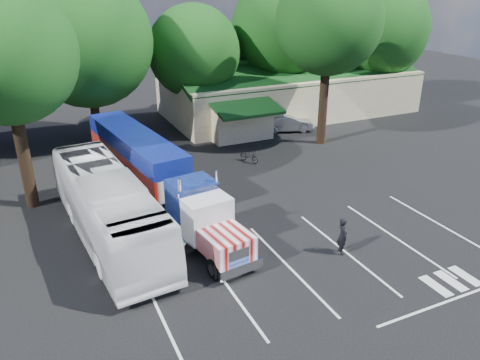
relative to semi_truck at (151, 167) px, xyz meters
name	(u,v)px	position (x,y,z in m)	size (l,w,h in m)	color
ground	(236,213)	(3.81, -3.79, -2.14)	(120.00, 120.00, 0.00)	black
event_hall	(288,91)	(17.55, 14.02, 0.07)	(24.20, 14.12, 5.55)	beige
tree_row_c	(86,41)	(-1.19, 12.41, 5.89)	(10.00, 10.00, 13.05)	black
tree_row_d	(194,52)	(7.81, 13.71, 4.44)	(8.00, 8.00, 10.60)	black
tree_row_e	(282,29)	(16.81, 14.21, 5.94)	(9.60, 9.60, 12.90)	black
tree_row_f	(375,29)	(26.81, 13.01, 5.65)	(10.40, 10.40, 13.00)	black
tree_near_left	(4,54)	(-6.69, 2.21, 6.67)	(7.60, 7.60, 12.65)	black
tree_near_right	(329,22)	(15.31, 4.71, 7.32)	(8.00, 8.00, 13.50)	black
semi_truck	(151,167)	(0.00, 0.00, 0.00)	(4.69, 18.23, 3.79)	black
woman	(342,236)	(6.76, -9.79, -1.19)	(0.69, 0.46, 1.90)	black
bicycle	(249,156)	(8.09, 3.24, -1.70)	(0.59, 1.69, 0.89)	black
tour_bus	(108,206)	(-3.19, -3.49, -0.35)	(3.01, 12.85, 3.58)	white
silver_sedan	(287,123)	(14.41, 8.59, -1.41)	(1.56, 4.47, 1.47)	#A5A9AD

